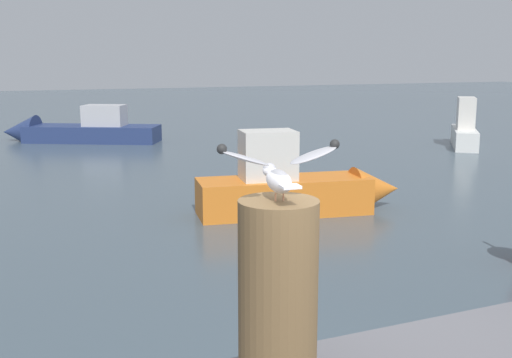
{
  "coord_description": "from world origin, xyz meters",
  "views": [
    {
      "loc": [
        -2.14,
        -2.66,
        2.99
      ],
      "look_at": [
        -1.0,
        -0.02,
        2.43
      ],
      "focal_mm": 43.63,
      "sensor_mm": 36.0,
      "label": 1
    }
  ],
  "objects_px": {
    "boat_navy": "(73,131)",
    "boat_orange": "(301,187)",
    "mooring_post": "(278,292)",
    "boat_white": "(464,130)",
    "seagull": "(279,172)"
  },
  "relations": [
    {
      "from": "boat_orange",
      "to": "boat_navy",
      "type": "bearing_deg",
      "value": 102.07
    },
    {
      "from": "mooring_post",
      "to": "boat_orange",
      "type": "xyz_separation_m",
      "value": [
        4.39,
        8.18,
        -1.45
      ]
    },
    {
      "from": "seagull",
      "to": "boat_white",
      "type": "xyz_separation_m",
      "value": [
        13.93,
        14.38,
        -1.95
      ]
    },
    {
      "from": "boat_white",
      "to": "boat_orange",
      "type": "bearing_deg",
      "value": -146.99
    },
    {
      "from": "seagull",
      "to": "boat_white",
      "type": "relative_size",
      "value": 0.17
    },
    {
      "from": "seagull",
      "to": "boat_navy",
      "type": "xyz_separation_m",
      "value": [
        1.66,
        20.91,
        -2.1
      ]
    },
    {
      "from": "boat_navy",
      "to": "boat_orange",
      "type": "relative_size",
      "value": 1.36
    },
    {
      "from": "boat_navy",
      "to": "mooring_post",
      "type": "bearing_deg",
      "value": -94.55
    },
    {
      "from": "mooring_post",
      "to": "boat_orange",
      "type": "bearing_deg",
      "value": 61.81
    },
    {
      "from": "mooring_post",
      "to": "boat_orange",
      "type": "height_order",
      "value": "mooring_post"
    },
    {
      "from": "mooring_post",
      "to": "boat_white",
      "type": "height_order",
      "value": "mooring_post"
    },
    {
      "from": "boat_navy",
      "to": "boat_orange",
      "type": "bearing_deg",
      "value": -77.93
    },
    {
      "from": "boat_navy",
      "to": "boat_orange",
      "type": "distance_m",
      "value": 13.02
    },
    {
      "from": "mooring_post",
      "to": "boat_navy",
      "type": "height_order",
      "value": "mooring_post"
    },
    {
      "from": "mooring_post",
      "to": "boat_white",
      "type": "relative_size",
      "value": 0.26
    }
  ]
}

